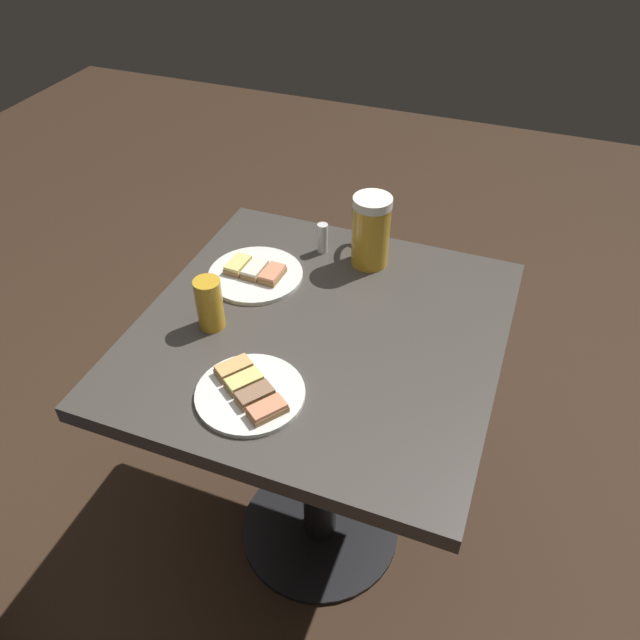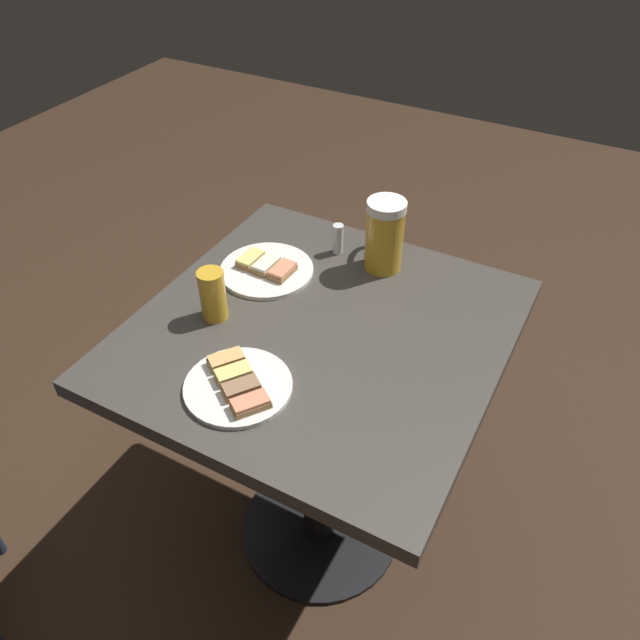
# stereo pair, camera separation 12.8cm
# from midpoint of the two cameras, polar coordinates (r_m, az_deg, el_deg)

# --- Properties ---
(ground_plane) EXTENTS (6.00, 6.00, 0.00)m
(ground_plane) POSITION_cam_midpoint_polar(r_m,az_deg,el_deg) (1.88, 2.04, -18.55)
(ground_plane) COLOR #382619
(cafe_table) EXTENTS (0.75, 0.73, 0.77)m
(cafe_table) POSITION_cam_midpoint_polar(r_m,az_deg,el_deg) (1.41, 2.61, -5.96)
(cafe_table) COLOR black
(cafe_table) RESTS_ON ground_plane
(plate_near) EXTENTS (0.21, 0.21, 0.03)m
(plate_near) POSITION_cam_midpoint_polar(r_m,az_deg,el_deg) (1.43, -2.34, 4.57)
(plate_near) COLOR white
(plate_near) RESTS_ON cafe_table
(plate_far) EXTENTS (0.20, 0.20, 0.03)m
(plate_far) POSITION_cam_midpoint_polar(r_m,az_deg,el_deg) (1.16, -4.35, -6.03)
(plate_far) COLOR white
(plate_far) RESTS_ON cafe_table
(beer_mug) EXTENTS (0.14, 0.09, 0.17)m
(beer_mug) POSITION_cam_midpoint_polar(r_m,az_deg,el_deg) (1.43, 8.46, 7.63)
(beer_mug) COLOR gold
(beer_mug) RESTS_ON cafe_table
(beer_glass_small) EXTENTS (0.05, 0.05, 0.11)m
(beer_glass_small) POSITION_cam_midpoint_polar(r_m,az_deg,el_deg) (1.29, -6.95, 2.17)
(beer_glass_small) COLOR gold
(beer_glass_small) RESTS_ON cafe_table
(salt_shaker) EXTENTS (0.03, 0.03, 0.07)m
(salt_shaker) POSITION_cam_midpoint_polar(r_m,az_deg,el_deg) (1.49, 4.12, 7.28)
(salt_shaker) COLOR silver
(salt_shaker) RESTS_ON cafe_table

